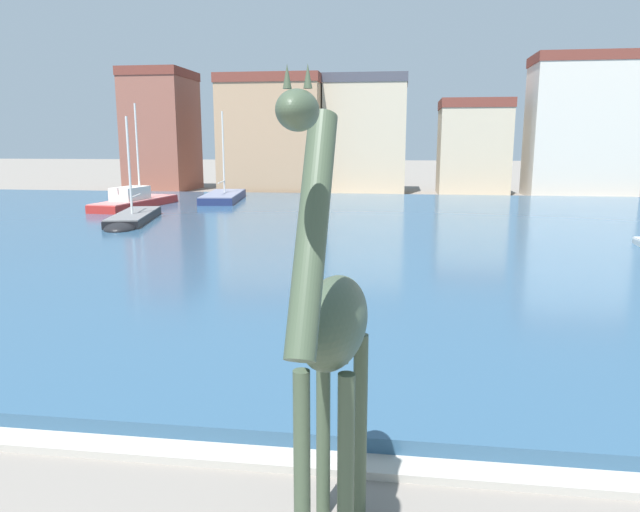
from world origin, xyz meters
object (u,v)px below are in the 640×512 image
(giraffe_statue, at_px, (332,334))
(sailboat_red, at_px, (141,203))
(sailboat_black, at_px, (132,221))
(sailboat_navy, at_px, (225,198))

(giraffe_statue, distance_m, sailboat_red, 34.86)
(sailboat_black, xyz_separation_m, sailboat_red, (-2.99, 7.58, 0.17))
(giraffe_statue, relative_size, sailboat_black, 0.66)
(giraffe_statue, bearing_deg, sailboat_black, 119.91)
(giraffe_statue, height_order, sailboat_black, sailboat_black)
(sailboat_black, distance_m, sailboat_navy, 12.96)
(giraffe_statue, xyz_separation_m, sailboat_red, (-16.31, 30.74, -2.00))
(sailboat_red, distance_m, sailboat_navy, 6.75)
(sailboat_navy, bearing_deg, sailboat_red, -127.81)
(giraffe_statue, bearing_deg, sailboat_navy, 108.64)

